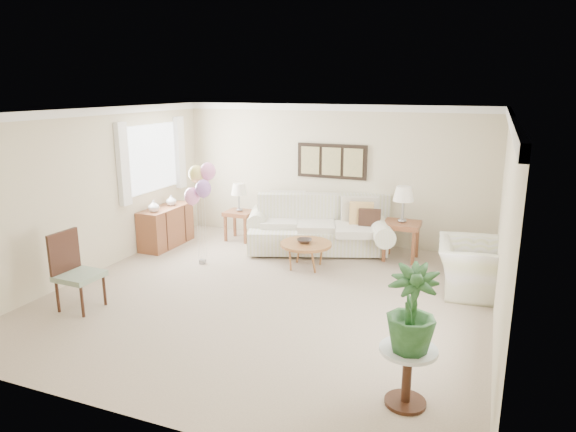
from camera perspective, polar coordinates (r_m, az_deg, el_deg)
The scene contains 18 objects.
ground_plane at distance 7.44m, azimuth -2.17°, elevation -8.88°, with size 6.00×6.00×0.00m, color tan.
room_shell at distance 7.09m, azimuth -2.80°, elevation 3.71°, with size 6.04×6.04×2.60m.
wall_art_triptych at distance 9.73m, azimuth 4.87°, elevation 6.08°, with size 1.35×0.06×0.65m.
sofa at distance 9.36m, azimuth 3.40°, elevation -1.47°, with size 3.01×1.79×0.99m.
end_table_left at distance 9.98m, azimuth -5.41°, elevation 0.02°, with size 0.53×0.48×0.58m.
end_table_right at distance 9.00m, azimuth 12.52°, elevation -1.35°, with size 0.61×0.55×0.66m.
lamp_left at distance 9.87m, azimuth -5.47°, elevation 2.88°, with size 0.31×0.31×0.54m.
lamp_right at distance 8.86m, azimuth 12.72°, elevation 2.29°, with size 0.35×0.35×0.62m.
coffee_table at distance 8.43m, azimuth 2.01°, elevation -3.22°, with size 0.85×0.85×0.43m.
decor_bowl at distance 8.41m, azimuth 1.83°, elevation -2.78°, with size 0.25×0.25×0.06m, color #2D2522.
armchair at distance 7.93m, azimuth 19.88°, elevation -5.40°, with size 1.14×1.00×0.74m, color silver.
side_table at distance 5.06m, azimuth 13.16°, elevation -15.52°, with size 0.54×0.54×0.58m.
potted_plant at distance 4.78m, azimuth 13.56°, elevation -10.04°, with size 0.45×0.45×0.81m, color #1B4518.
accent_chair at distance 7.44m, azimuth -22.65°, elevation -5.48°, with size 0.53×0.53×1.06m.
credenza at distance 9.87m, azimuth -13.39°, elevation -1.14°, with size 0.46×1.20×0.74m.
vase_white at distance 9.46m, azimuth -14.70°, elevation 1.08°, with size 0.20×0.20×0.21m, color white.
vase_sage at distance 9.89m, azimuth -12.86°, elevation 1.72°, with size 0.19×0.19×0.20m, color silver.
balloon_cluster at distance 8.49m, azimuth -9.75°, elevation 3.61°, with size 0.47×0.45×1.72m.
Camera 1 is at (2.80, -6.25, 2.92)m, focal length 32.00 mm.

